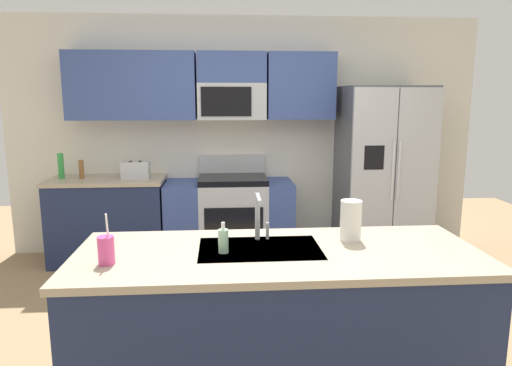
% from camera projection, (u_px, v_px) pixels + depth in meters
% --- Properties ---
extents(ground_plane, '(9.00, 9.00, 0.00)m').
position_uv_depth(ground_plane, '(260.00, 341.00, 3.34)').
color(ground_plane, '#997A56').
rests_on(ground_plane, ground).
extents(kitchen_wall_unit, '(5.20, 0.43, 2.60)m').
position_uv_depth(kitchen_wall_unit, '(232.00, 121.00, 5.10)').
color(kitchen_wall_unit, silver).
rests_on(kitchen_wall_unit, ground).
extents(back_counter, '(1.19, 0.63, 0.90)m').
position_uv_depth(back_counter, '(109.00, 220.00, 4.91)').
color(back_counter, '#1E2A4D').
rests_on(back_counter, ground).
extents(range_oven, '(1.36, 0.61, 1.10)m').
position_uv_depth(range_oven, '(230.00, 218.00, 5.01)').
color(range_oven, '#B7BABF').
rests_on(range_oven, ground).
extents(refrigerator, '(0.90, 0.76, 1.85)m').
position_uv_depth(refrigerator, '(382.00, 173.00, 4.97)').
color(refrigerator, '#4C4F54').
rests_on(refrigerator, ground).
extents(island_counter, '(2.24, 0.87, 0.90)m').
position_uv_depth(island_counter, '(278.00, 326.00, 2.62)').
color(island_counter, '#1E2A4D').
rests_on(island_counter, ground).
extents(toaster, '(0.28, 0.16, 0.18)m').
position_uv_depth(toaster, '(136.00, 170.00, 4.79)').
color(toaster, '#B7BABF').
rests_on(toaster, back_counter).
extents(pepper_mill, '(0.05, 0.05, 0.19)m').
position_uv_depth(pepper_mill, '(81.00, 169.00, 4.79)').
color(pepper_mill, brown).
rests_on(pepper_mill, back_counter).
extents(bottle_green, '(0.06, 0.06, 0.27)m').
position_uv_depth(bottle_green, '(61.00, 166.00, 4.79)').
color(bottle_green, green).
rests_on(bottle_green, back_counter).
extents(sink_faucet, '(0.08, 0.21, 0.28)m').
position_uv_depth(sink_faucet, '(259.00, 213.00, 2.69)').
color(sink_faucet, '#B7BABF').
rests_on(sink_faucet, island_counter).
extents(drink_cup_pink, '(0.08, 0.08, 0.27)m').
position_uv_depth(drink_cup_pink, '(106.00, 250.00, 2.33)').
color(drink_cup_pink, '#EA4C93').
rests_on(drink_cup_pink, island_counter).
extents(soap_dispenser, '(0.06, 0.06, 0.17)m').
position_uv_depth(soap_dispenser, '(223.00, 241.00, 2.50)').
color(soap_dispenser, '#A5D8B2').
rests_on(soap_dispenser, island_counter).
extents(paper_towel_roll, '(0.12, 0.12, 0.24)m').
position_uv_depth(paper_towel_roll, '(351.00, 221.00, 2.71)').
color(paper_towel_roll, white).
rests_on(paper_towel_roll, island_counter).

